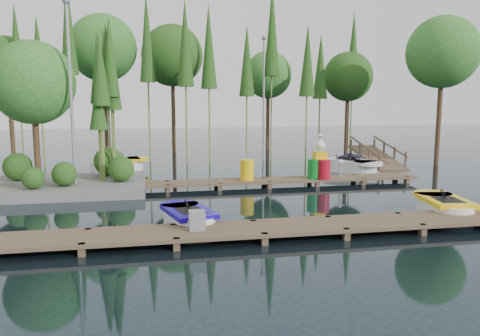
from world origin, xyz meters
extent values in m
plane|color=#1B2A33|center=(0.00, 0.00, 0.00)|extent=(90.00, 90.00, 0.00)
cube|color=brown|center=(0.00, -4.50, 0.25)|extent=(18.00, 1.50, 0.10)
cube|color=brown|center=(-4.30, -5.13, 0.05)|extent=(0.16, 0.16, 0.50)
cube|color=brown|center=(-4.30, -3.87, 0.05)|extent=(0.16, 0.16, 0.50)
cube|color=brown|center=(-2.15, -5.13, 0.05)|extent=(0.16, 0.16, 0.50)
cube|color=brown|center=(-2.15, -3.87, 0.05)|extent=(0.16, 0.16, 0.50)
cube|color=brown|center=(0.00, -5.13, 0.05)|extent=(0.16, 0.16, 0.50)
cube|color=brown|center=(0.00, -3.87, 0.05)|extent=(0.16, 0.16, 0.50)
cube|color=brown|center=(2.15, -5.13, 0.05)|extent=(0.16, 0.16, 0.50)
cube|color=brown|center=(2.15, -3.87, 0.05)|extent=(0.16, 0.16, 0.50)
cube|color=brown|center=(4.30, -5.13, 0.05)|extent=(0.16, 0.16, 0.50)
cube|color=brown|center=(4.30, -3.87, 0.05)|extent=(0.16, 0.16, 0.50)
cube|color=brown|center=(6.45, -3.87, 0.05)|extent=(0.16, 0.16, 0.50)
cube|color=brown|center=(1.00, 2.50, 0.25)|extent=(15.00, 1.20, 0.10)
cube|color=brown|center=(-6.10, 2.02, 0.05)|extent=(0.16, 0.16, 0.50)
cube|color=brown|center=(-6.10, 2.98, 0.05)|extent=(0.16, 0.16, 0.50)
cube|color=brown|center=(-4.07, 2.02, 0.05)|extent=(0.16, 0.16, 0.50)
cube|color=brown|center=(-4.07, 2.98, 0.05)|extent=(0.16, 0.16, 0.50)
cube|color=brown|center=(-2.04, 2.02, 0.05)|extent=(0.16, 0.16, 0.50)
cube|color=brown|center=(-2.04, 2.98, 0.05)|extent=(0.16, 0.16, 0.50)
cube|color=brown|center=(-0.01, 2.02, 0.05)|extent=(0.16, 0.16, 0.50)
cube|color=brown|center=(-0.01, 2.98, 0.05)|extent=(0.16, 0.16, 0.50)
cube|color=brown|center=(2.01, 2.02, 0.05)|extent=(0.16, 0.16, 0.50)
cube|color=brown|center=(2.01, 2.98, 0.05)|extent=(0.16, 0.16, 0.50)
cube|color=brown|center=(4.04, 2.02, 0.05)|extent=(0.16, 0.16, 0.50)
cube|color=brown|center=(4.04, 2.98, 0.05)|extent=(0.16, 0.16, 0.50)
cube|color=brown|center=(6.07, 2.02, 0.05)|extent=(0.16, 0.16, 0.50)
cube|color=brown|center=(6.07, 2.98, 0.05)|extent=(0.16, 0.16, 0.50)
cube|color=brown|center=(8.10, 2.02, 0.05)|extent=(0.16, 0.16, 0.50)
cube|color=brown|center=(8.10, 2.98, 0.05)|extent=(0.16, 0.16, 0.50)
cube|color=slate|center=(-6.00, 3.00, 0.18)|extent=(6.20, 4.20, 0.42)
sphere|color=#28531A|center=(-7.80, 3.60, 0.94)|extent=(1.10, 1.10, 1.10)
sphere|color=#28531A|center=(-5.80, 2.00, 0.84)|extent=(0.90, 0.90, 0.90)
sphere|color=#28531A|center=(-4.40, 4.20, 0.99)|extent=(1.20, 1.20, 1.20)
sphere|color=#28531A|center=(-6.80, 1.60, 0.79)|extent=(0.80, 0.80, 0.80)
sphere|color=#28531A|center=(-3.80, 2.60, 0.89)|extent=(1.00, 1.00, 1.00)
cylinder|color=#48301E|center=(-7.00, 3.40, 2.00)|extent=(0.24, 0.24, 3.60)
sphere|color=#38792B|center=(-7.00, 3.40, 4.20)|extent=(3.20, 3.20, 3.20)
cylinder|color=olive|center=(-4.25, 3.56, 2.97)|extent=(0.07, 0.07, 5.93)
cone|color=#28531A|center=(-4.25, 3.56, 5.04)|extent=(0.70, 0.70, 2.97)
cylinder|color=olive|center=(-4.57, 3.40, 2.83)|extent=(0.07, 0.07, 5.66)
cone|color=#28531A|center=(-4.57, 3.40, 4.81)|extent=(0.70, 0.70, 2.83)
cylinder|color=olive|center=(-4.07, 3.59, 2.61)|extent=(0.07, 0.07, 5.22)
cone|color=#28531A|center=(-4.07, 3.59, 4.44)|extent=(0.70, 0.70, 2.61)
cylinder|color=olive|center=(-4.44, 2.78, 2.76)|extent=(0.07, 0.07, 5.53)
cone|color=#28531A|center=(-4.44, 2.78, 4.70)|extent=(0.70, 0.70, 2.76)
cylinder|color=olive|center=(-4.59, 2.90, 2.01)|extent=(0.07, 0.07, 4.01)
cone|color=#28531A|center=(-4.59, 2.90, 3.41)|extent=(0.70, 0.70, 2.01)
cylinder|color=olive|center=(-4.13, 3.45, 3.05)|extent=(0.07, 0.07, 6.11)
cone|color=#28531A|center=(-4.13, 3.45, 5.19)|extent=(0.70, 0.70, 3.05)
cylinder|color=#48301E|center=(12.74, 6.90, 3.03)|extent=(0.26, 0.26, 6.06)
sphere|color=#38792B|center=(12.74, 6.90, 6.06)|extent=(3.81, 3.81, 3.81)
cylinder|color=#48301E|center=(9.99, 12.65, 2.51)|extent=(0.26, 0.26, 5.02)
sphere|color=#28531A|center=(9.99, 12.65, 5.02)|extent=(3.16, 3.16, 3.16)
cylinder|color=#48301E|center=(5.74, 16.70, 2.65)|extent=(0.26, 0.26, 5.31)
sphere|color=#38792B|center=(5.74, 16.70, 5.31)|extent=(3.34, 3.34, 3.34)
cylinder|color=#48301E|center=(-1.00, 16.03, 3.23)|extent=(0.26, 0.26, 6.46)
sphere|color=#28531A|center=(-1.00, 16.03, 6.46)|extent=(4.06, 4.06, 4.06)
cylinder|color=#48301E|center=(-5.41, 16.00, 3.43)|extent=(0.26, 0.26, 6.85)
sphere|color=#38792B|center=(-5.41, 16.00, 6.85)|extent=(4.31, 4.31, 4.31)
cylinder|color=#48301E|center=(-10.59, 13.75, 2.74)|extent=(0.26, 0.26, 5.48)
sphere|color=#28531A|center=(-10.59, 13.75, 5.48)|extent=(3.45, 3.45, 3.45)
cylinder|color=olive|center=(-9.73, 12.48, 4.18)|extent=(0.09, 0.09, 8.36)
cone|color=#28531A|center=(-9.73, 12.48, 6.52)|extent=(0.90, 0.90, 4.60)
cylinder|color=olive|center=(-8.16, 10.23, 3.74)|extent=(0.09, 0.09, 7.48)
cone|color=#28531A|center=(-8.16, 10.23, 5.83)|extent=(0.90, 0.90, 4.11)
cylinder|color=olive|center=(-6.71, 10.82, 4.83)|extent=(0.09, 0.09, 9.66)
cone|color=#28531A|center=(-6.71, 10.82, 7.54)|extent=(0.90, 0.90, 5.31)
cylinder|color=olive|center=(-4.68, 11.83, 3.85)|extent=(0.09, 0.09, 7.69)
cone|color=#28531A|center=(-4.68, 11.83, 6.00)|extent=(0.90, 0.90, 4.23)
cylinder|color=olive|center=(-2.63, 11.48, 4.49)|extent=(0.09, 0.09, 8.99)
cone|color=#28531A|center=(-2.63, 11.48, 7.01)|extent=(0.90, 0.90, 4.94)
cylinder|color=olive|center=(-0.63, 9.87, 4.22)|extent=(0.09, 0.09, 8.44)
cone|color=#28531A|center=(-0.63, 9.87, 6.58)|extent=(0.90, 0.90, 4.64)
cylinder|color=olive|center=(0.65, 10.00, 4.11)|extent=(0.09, 0.09, 8.22)
cone|color=#28531A|center=(0.65, 10.00, 6.41)|extent=(0.90, 0.90, 4.52)
cylinder|color=olive|center=(2.96, 10.87, 3.70)|extent=(0.09, 0.09, 7.41)
cone|color=#28531A|center=(2.96, 10.87, 5.78)|extent=(0.90, 0.90, 4.07)
cylinder|color=olive|center=(4.49, 11.10, 4.89)|extent=(0.09, 0.09, 9.77)
cone|color=#28531A|center=(4.49, 11.10, 7.62)|extent=(0.90, 0.90, 5.38)
cylinder|color=olive|center=(6.24, 9.83, 3.70)|extent=(0.09, 0.09, 7.40)
cone|color=#28531A|center=(6.24, 9.83, 5.77)|extent=(0.90, 0.90, 4.07)
cylinder|color=olive|center=(7.63, 11.42, 3.57)|extent=(0.09, 0.09, 7.14)
cone|color=#28531A|center=(7.63, 11.42, 5.57)|extent=(0.90, 0.90, 3.93)
cylinder|color=olive|center=(10.17, 12.43, 4.31)|extent=(0.09, 0.09, 8.61)
cone|color=#28531A|center=(10.17, 12.43, 6.72)|extent=(0.90, 0.90, 4.74)
cylinder|color=gray|center=(-5.50, 2.50, 3.50)|extent=(0.12, 0.12, 7.00)
sphere|color=gray|center=(-5.50, 2.50, 7.10)|extent=(0.30, 0.30, 0.30)
cylinder|color=gray|center=(4.00, 11.00, 3.50)|extent=(0.12, 0.12, 7.00)
sphere|color=gray|center=(4.00, 11.00, 7.10)|extent=(0.30, 0.30, 0.30)
cube|color=brown|center=(9.00, 6.50, 0.55)|extent=(1.50, 3.94, 0.95)
cube|color=brown|center=(8.30, 4.90, 0.59)|extent=(0.08, 0.08, 0.90)
cube|color=brown|center=(8.30, 6.00, 0.70)|extent=(0.08, 0.08, 0.90)
cube|color=brown|center=(8.30, 7.10, 0.81)|extent=(0.08, 0.08, 0.90)
cube|color=brown|center=(8.30, 8.20, 0.92)|extent=(0.08, 0.08, 0.90)
cube|color=brown|center=(8.30, 6.50, 1.15)|extent=(0.06, 3.54, 0.83)
cube|color=brown|center=(9.70, 4.90, 0.59)|extent=(0.08, 0.08, 0.90)
cube|color=brown|center=(9.70, 6.00, 0.70)|extent=(0.08, 0.08, 0.90)
cube|color=brown|center=(9.70, 7.10, 0.81)|extent=(0.08, 0.08, 0.90)
cube|color=brown|center=(9.70, 8.20, 0.92)|extent=(0.08, 0.08, 0.90)
cube|color=brown|center=(9.70, 6.50, 1.15)|extent=(0.06, 3.54, 0.83)
cube|color=white|center=(-1.69, -3.14, 0.18)|extent=(1.34, 1.34, 0.50)
cylinder|color=white|center=(-1.82, -2.60, 0.18)|extent=(1.33, 1.33, 0.50)
cylinder|color=white|center=(-1.55, -3.68, 0.18)|extent=(1.33, 1.33, 0.50)
cube|color=#1806A6|center=(-1.69, -3.14, 0.46)|extent=(1.56, 2.13, 0.13)
cylinder|color=#1806A6|center=(-1.89, -2.36, 0.46)|extent=(1.36, 1.36, 0.13)
cube|color=black|center=(-1.64, -3.32, 0.50)|extent=(0.88, 1.05, 0.05)
torus|color=black|center=(-1.72, -3.01, 0.64)|extent=(0.19, 0.28, 0.24)
cube|color=white|center=(6.15, -3.36, 0.19)|extent=(1.35, 1.36, 0.53)
cylinder|color=white|center=(6.25, -2.78, 0.19)|extent=(1.35, 1.35, 0.53)
cylinder|color=white|center=(6.05, -3.93, 0.19)|extent=(1.35, 1.35, 0.53)
cube|color=yellow|center=(6.15, -3.36, 0.48)|extent=(1.52, 2.20, 0.14)
cylinder|color=yellow|center=(6.30, -2.52, 0.48)|extent=(1.38, 1.38, 0.14)
cube|color=black|center=(6.12, -3.55, 0.53)|extent=(0.88, 1.07, 0.06)
torus|color=black|center=(6.18, -3.21, 0.68)|extent=(0.19, 0.29, 0.26)
cube|color=white|center=(-4.31, 8.28, 0.22)|extent=(1.52, 1.51, 0.59)
cylinder|color=white|center=(-3.66, 8.39, 0.22)|extent=(1.51, 1.51, 0.59)
cylinder|color=white|center=(-4.95, 8.16, 0.22)|extent=(1.51, 1.51, 0.59)
cube|color=yellow|center=(-4.31, 8.28, 0.54)|extent=(2.46, 1.70, 0.15)
cylinder|color=yellow|center=(-3.37, 8.44, 0.54)|extent=(1.54, 1.54, 0.15)
cube|color=black|center=(-4.52, 8.24, 0.59)|extent=(1.20, 0.98, 0.06)
torus|color=black|center=(-4.15, 8.30, 0.76)|extent=(0.32, 0.21, 0.29)
imported|color=#1E1E2D|center=(-4.57, 8.23, 0.85)|extent=(0.52, 0.43, 1.05)
cube|color=white|center=(7.05, 5.38, 0.22)|extent=(1.81, 1.82, 0.61)
cylinder|color=white|center=(7.37, 4.78, 0.22)|extent=(1.81, 1.81, 0.61)
cylinder|color=white|center=(6.73, 5.97, 0.22)|extent=(1.81, 1.81, 0.61)
cube|color=white|center=(7.05, 5.38, 0.56)|extent=(2.30, 2.70, 0.16)
cylinder|color=white|center=(7.51, 4.51, 0.56)|extent=(1.84, 1.84, 0.16)
cube|color=black|center=(6.95, 5.57, 0.61)|extent=(1.25, 1.36, 0.07)
torus|color=black|center=(7.13, 5.23, 0.78)|extent=(0.29, 0.35, 0.30)
imported|color=#1E1E2D|center=(6.92, 5.62, 0.84)|extent=(0.50, 0.55, 1.00)
imported|color=#1E1E2D|center=(7.44, 5.46, 0.77)|extent=(0.38, 0.43, 0.76)
cube|color=gray|center=(-1.59, -4.50, 0.55)|extent=(0.40, 0.34, 0.49)
cylinder|color=yellow|center=(1.19, 2.50, 0.72)|extent=(0.56, 0.56, 0.84)
cylinder|color=#0D7620|center=(4.00, 2.31, 0.70)|extent=(0.54, 0.54, 0.81)
cylinder|color=white|center=(4.53, 2.58, 0.70)|extent=(0.54, 0.54, 0.81)
cylinder|color=#AB0C1C|center=(4.35, 2.13, 0.70)|extent=(0.54, 0.54, 0.81)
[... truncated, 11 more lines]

